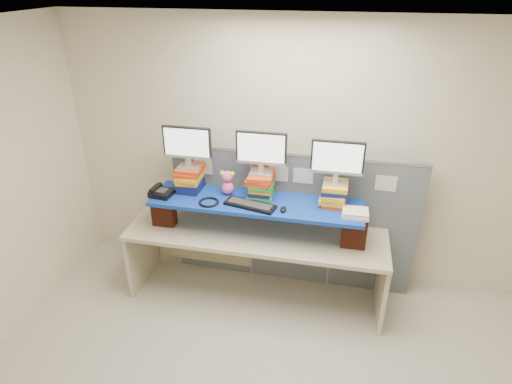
% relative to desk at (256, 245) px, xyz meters
% --- Properties ---
extents(room, '(5.00, 4.00, 2.80)m').
position_rel_desk_xyz_m(room, '(0.31, -1.42, 0.77)').
color(room, beige).
rests_on(room, ground).
extents(cubicle_partition, '(2.60, 0.06, 1.53)m').
position_rel_desk_xyz_m(cubicle_partition, '(0.31, 0.36, 0.14)').
color(cubicle_partition, '#515960').
rests_on(cubicle_partition, ground).
extents(desk, '(2.61, 0.78, 0.79)m').
position_rel_desk_xyz_m(desk, '(0.00, 0.00, 0.00)').
color(desk, '#C1B693').
rests_on(desk, ground).
extents(brick_pier_left, '(0.23, 0.13, 0.31)m').
position_rel_desk_xyz_m(brick_pier_left, '(-0.95, -0.06, 0.32)').
color(brick_pier_left, maroon).
rests_on(brick_pier_left, desk).
extents(brick_pier_right, '(0.23, 0.13, 0.31)m').
position_rel_desk_xyz_m(brick_pier_right, '(0.95, -0.04, 0.32)').
color(brick_pier_right, maroon).
rests_on(brick_pier_right, desk).
extents(blue_board, '(2.06, 0.53, 0.04)m').
position_rel_desk_xyz_m(blue_board, '(0.00, 0.00, 0.49)').
color(blue_board, '#0C3098').
rests_on(blue_board, brick_pier_left).
extents(book_stack_left, '(0.26, 0.30, 0.24)m').
position_rel_desk_xyz_m(book_stack_left, '(-0.71, 0.11, 0.63)').
color(book_stack_left, '#101649').
rests_on(book_stack_left, blue_board).
extents(book_stack_center, '(0.26, 0.31, 0.24)m').
position_rel_desk_xyz_m(book_stack_center, '(0.02, 0.12, 0.63)').
color(book_stack_center, '#24872D').
rests_on(book_stack_center, blue_board).
extents(book_stack_right, '(0.26, 0.31, 0.21)m').
position_rel_desk_xyz_m(book_stack_right, '(0.73, 0.12, 0.61)').
color(book_stack_right, '#B73911').
rests_on(book_stack_right, blue_board).
extents(monitor_left, '(0.48, 0.14, 0.42)m').
position_rel_desk_xyz_m(monitor_left, '(-0.71, 0.11, 0.99)').
color(monitor_left, '#A7A8AD').
rests_on(monitor_left, book_stack_left).
extents(monitor_center, '(0.48, 0.14, 0.42)m').
position_rel_desk_xyz_m(monitor_center, '(0.02, 0.12, 0.99)').
color(monitor_center, '#A7A8AD').
rests_on(monitor_center, book_stack_center).
extents(monitor_right, '(0.48, 0.14, 0.42)m').
position_rel_desk_xyz_m(monitor_right, '(0.73, 0.12, 0.96)').
color(monitor_right, '#A7A8AD').
rests_on(monitor_right, book_stack_right).
extents(keyboard, '(0.51, 0.27, 0.03)m').
position_rel_desk_xyz_m(keyboard, '(-0.03, -0.11, 0.52)').
color(keyboard, black).
rests_on(keyboard, blue_board).
extents(mouse, '(0.09, 0.12, 0.03)m').
position_rel_desk_xyz_m(mouse, '(0.29, -0.13, 0.52)').
color(mouse, black).
rests_on(mouse, blue_board).
extents(desk_phone, '(0.23, 0.21, 0.09)m').
position_rel_desk_xyz_m(desk_phone, '(-0.95, -0.08, 0.54)').
color(desk_phone, black).
rests_on(desk_phone, blue_board).
extents(headset, '(0.25, 0.25, 0.02)m').
position_rel_desk_xyz_m(headset, '(-0.43, -0.13, 0.52)').
color(headset, black).
rests_on(headset, blue_board).
extents(plush_toy, '(0.15, 0.11, 0.25)m').
position_rel_desk_xyz_m(plush_toy, '(-0.31, 0.09, 0.64)').
color(plush_toy, '#EE5A97').
rests_on(plush_toy, blue_board).
extents(binder_stack, '(0.24, 0.20, 0.06)m').
position_rel_desk_xyz_m(binder_stack, '(0.94, -0.08, 0.54)').
color(binder_stack, silver).
rests_on(binder_stack, blue_board).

